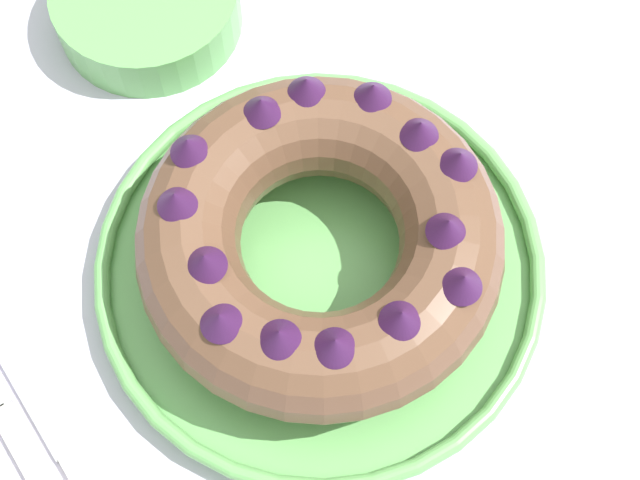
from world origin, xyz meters
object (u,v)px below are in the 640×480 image
object	(u,v)px
serving_dish	(320,266)
bundt_cake	(320,239)
fork	(17,444)
cake_knife	(72,459)
side_bowl	(148,6)

from	to	relation	value
serving_dish	bundt_cake	size ratio (longest dim) A/B	1.30
fork	bundt_cake	bearing A→B (deg)	-5.75
cake_knife	bundt_cake	bearing A→B (deg)	8.13
bundt_cake	cake_knife	size ratio (longest dim) A/B	1.41
cake_knife	fork	bearing A→B (deg)	134.54
serving_dish	fork	size ratio (longest dim) A/B	1.62
bundt_cake	fork	bearing A→B (deg)	176.72
serving_dish	fork	world-z (taller)	serving_dish
serving_dish	cake_knife	size ratio (longest dim) A/B	1.82
serving_dish	side_bowl	distance (m)	0.29
bundt_cake	cake_knife	bearing A→B (deg)	-175.76
fork	cake_knife	world-z (taller)	cake_knife
cake_knife	serving_dish	bearing A→B (deg)	8.13
serving_dish	fork	distance (m)	0.26
fork	cake_knife	distance (m)	0.04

